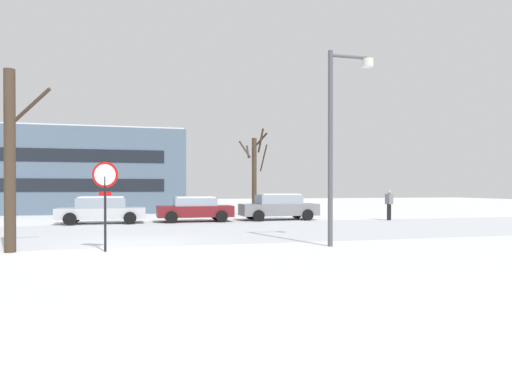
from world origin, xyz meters
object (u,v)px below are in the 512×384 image
object	(u,v)px
street_lamp	(338,129)
parked_car_silver	(102,210)
parked_car_gray	(279,207)
parked_car_maroon	(195,209)
stop_sign	(105,189)
pedestrian_crossing	(389,203)

from	to	relation	value
street_lamp	parked_car_silver	distance (m)	14.37
parked_car_silver	parked_car_gray	xyz separation A→B (m)	(9.79, 0.30, 0.05)
street_lamp	parked_car_gray	bearing A→B (deg)	82.17
parked_car_maroon	stop_sign	bearing A→B (deg)	-109.18
street_lamp	parked_car_silver	bearing A→B (deg)	125.63
stop_sign	parked_car_silver	distance (m)	11.03
street_lamp	parked_car_silver	world-z (taller)	street_lamp
street_lamp	pedestrian_crossing	distance (m)	12.92
parked_car_silver	parked_car_gray	world-z (taller)	parked_car_gray
parked_car_maroon	street_lamp	bearing A→B (deg)	-74.16
parked_car_maroon	parked_car_gray	size ratio (longest dim) A/B	0.92
parked_car_maroon	pedestrian_crossing	xyz separation A→B (m)	(11.04, -1.62, 0.31)
stop_sign	parked_car_maroon	bearing A→B (deg)	70.82
stop_sign	street_lamp	bearing A→B (deg)	-3.93
parked_car_gray	parked_car_silver	bearing A→B (deg)	-178.23
parked_car_silver	street_lamp	bearing A→B (deg)	-54.37
parked_car_maroon	parked_car_gray	xyz separation A→B (m)	(4.90, 0.14, 0.06)
street_lamp	parked_car_silver	size ratio (longest dim) A/B	1.40
parked_car_gray	street_lamp	bearing A→B (deg)	-97.83
parked_car_gray	stop_sign	bearing A→B (deg)	-127.94
parked_car_maroon	pedestrian_crossing	size ratio (longest dim) A/B	2.39
street_lamp	pedestrian_crossing	world-z (taller)	street_lamp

